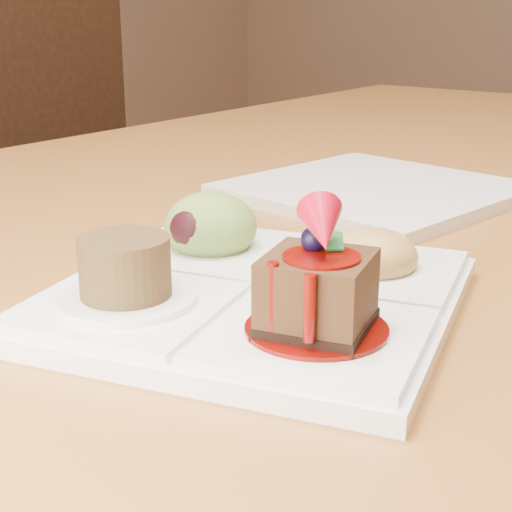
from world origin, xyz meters
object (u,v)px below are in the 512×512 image
Objects in this scene: chair_left at (63,165)px; sampler_plate at (255,279)px; dining_table at (388,245)px; second_plate at (375,190)px.

chair_left is 3.62× the size of sampler_plate.
dining_table is 1.06m from chair_left.
second_plate is (-0.08, 0.30, -0.01)m from sampler_plate.
dining_table is 6.28× the size of sampler_plate.
chair_left reaches higher than sampler_plate.
dining_table is 1.73× the size of chair_left.
sampler_plate is at bearing 65.40° from chair_left.
second_plate reaches higher than dining_table.
second_plate is at bearing -77.64° from dining_table.
dining_table is 0.09m from second_plate.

